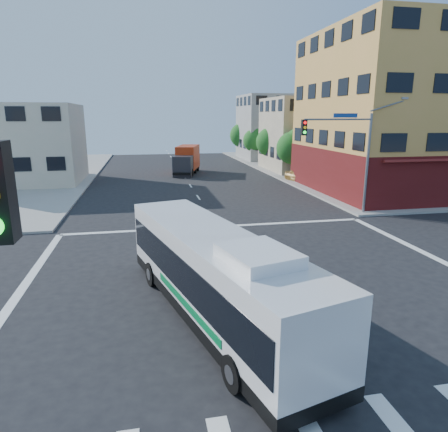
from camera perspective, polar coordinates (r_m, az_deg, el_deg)
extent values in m
plane|color=black|center=(16.61, 5.10, -10.22)|extent=(120.00, 120.00, 0.00)
cube|color=gray|center=(63.59, 27.36, 6.47)|extent=(50.00, 50.00, 0.15)
cube|color=#D1964B|center=(41.00, 25.98, 12.99)|extent=(18.00, 15.00, 14.00)
cube|color=#531313|center=(41.29, 25.24, 6.07)|extent=(18.09, 15.08, 4.00)
cube|color=#BAAA8E|center=(53.04, 12.85, 11.27)|extent=(12.00, 10.00, 9.00)
cube|color=#979792|center=(66.07, 7.90, 12.41)|extent=(12.00, 10.00, 10.00)
cube|color=beige|center=(46.36, -27.33, 9.08)|extent=(12.00, 10.00, 8.00)
cylinder|color=slate|center=(29.67, 19.77, 6.86)|extent=(0.18, 0.18, 7.00)
cylinder|color=slate|center=(28.06, 16.06, 13.13)|extent=(5.01, 0.62, 0.12)
cube|color=black|center=(26.80, 11.35, 12.30)|extent=(0.32, 0.30, 1.00)
sphere|color=#FF0C0C|center=(26.64, 11.53, 12.93)|extent=(0.20, 0.20, 0.20)
sphere|color=yellow|center=(26.65, 11.49, 12.28)|extent=(0.20, 0.20, 0.20)
sphere|color=#19FF33|center=(26.66, 11.46, 11.64)|extent=(0.20, 0.20, 0.20)
cube|color=navy|center=(28.33, 16.98, 13.58)|extent=(1.80, 0.22, 0.28)
cube|color=gray|center=(31.07, 24.35, 15.08)|extent=(0.50, 0.22, 0.14)
cylinder|color=#331F12|center=(45.84, 9.64, 6.58)|extent=(0.28, 0.28, 1.92)
sphere|color=#1C5017|center=(45.59, 9.76, 9.57)|extent=(3.60, 3.60, 3.60)
sphere|color=#1C5017|center=(45.40, 10.43, 10.66)|extent=(2.52, 2.52, 2.52)
cylinder|color=#331F12|center=(53.34, 6.61, 7.76)|extent=(0.28, 0.28, 1.99)
sphere|color=#1C5017|center=(53.12, 6.68, 10.46)|extent=(3.80, 3.80, 3.80)
sphere|color=#1C5017|center=(52.91, 7.24, 11.46)|extent=(2.66, 2.66, 2.66)
cylinder|color=#331F12|center=(60.97, 4.31, 8.55)|extent=(0.28, 0.28, 1.89)
sphere|color=#1C5017|center=(60.79, 4.35, 10.71)|extent=(3.40, 3.40, 3.40)
sphere|color=#1C5017|center=(60.57, 4.82, 11.50)|extent=(2.38, 2.38, 2.38)
cylinder|color=#331F12|center=(68.68, 2.53, 9.26)|extent=(0.28, 0.28, 2.03)
sphere|color=#1C5017|center=(68.51, 2.55, 11.44)|extent=(4.00, 4.00, 4.00)
sphere|color=#1C5017|center=(68.27, 2.96, 12.26)|extent=(2.80, 2.80, 2.80)
cube|color=black|center=(14.10, -1.43, -12.46)|extent=(5.35, 11.67, 0.43)
cube|color=silver|center=(13.62, -1.47, -8.07)|extent=(5.33, 11.64, 2.71)
cube|color=black|center=(13.55, -1.47, -7.42)|extent=(5.29, 11.32, 1.19)
cube|color=black|center=(18.60, -8.82, -1.87)|extent=(2.17, 0.64, 1.28)
cube|color=#E5590C|center=(18.39, -8.96, 1.00)|extent=(1.77, 0.52, 0.27)
cube|color=silver|center=(13.18, -1.50, -2.84)|extent=(5.22, 11.41, 0.11)
cube|color=silver|center=(10.72, 4.95, -5.65)|extent=(2.19, 2.46, 0.34)
cube|color=#036C34|center=(13.07, -5.53, -12.44)|extent=(1.39, 5.05, 0.27)
cube|color=#036C34|center=(14.03, 4.00, -10.48)|extent=(1.39, 5.05, 0.27)
cylinder|color=black|center=(16.89, -10.27, -8.14)|extent=(0.53, 1.03, 0.99)
cylinder|color=#99999E|center=(16.86, -10.71, -8.21)|extent=(0.17, 0.49, 0.49)
cylinder|color=black|center=(17.59, -3.11, -7.01)|extent=(0.53, 1.03, 0.99)
cylinder|color=#99999E|center=(17.63, -2.71, -6.95)|extent=(0.17, 0.49, 0.49)
cylinder|color=black|center=(10.87, 1.45, -21.54)|extent=(0.53, 1.03, 0.99)
cylinder|color=#99999E|center=(10.82, 0.78, -21.72)|extent=(0.17, 0.49, 0.49)
cylinder|color=black|center=(11.92, 11.68, -18.30)|extent=(0.53, 1.03, 0.99)
cylinder|color=#99999E|center=(11.99, 12.21, -18.12)|extent=(0.17, 0.49, 0.49)
cube|color=#26252A|center=(46.30, -5.86, 7.06)|extent=(2.56, 2.50, 2.38)
cube|color=black|center=(45.41, -6.07, 7.38)|extent=(1.87, 0.59, 0.91)
cube|color=#AF2E0F|center=(49.61, -5.17, 8.39)|extent=(3.49, 5.52, 2.74)
cube|color=black|center=(48.70, -5.35, 6.60)|extent=(3.90, 7.58, 0.27)
cylinder|color=black|center=(46.75, -6.97, 6.19)|extent=(0.49, 0.95, 0.91)
cylinder|color=black|center=(46.41, -4.63, 6.19)|extent=(0.49, 0.95, 0.91)
cylinder|color=black|center=(49.32, -6.36, 6.62)|extent=(0.49, 0.95, 0.91)
cylinder|color=black|center=(49.00, -4.14, 6.62)|extent=(0.49, 0.95, 0.91)
cylinder|color=black|center=(51.55, -5.89, 6.95)|extent=(0.49, 0.95, 0.91)
cylinder|color=black|center=(51.24, -3.77, 6.95)|extent=(0.49, 0.95, 0.91)
imported|color=gold|center=(42.96, 10.83, 5.63)|extent=(2.63, 4.21, 1.34)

